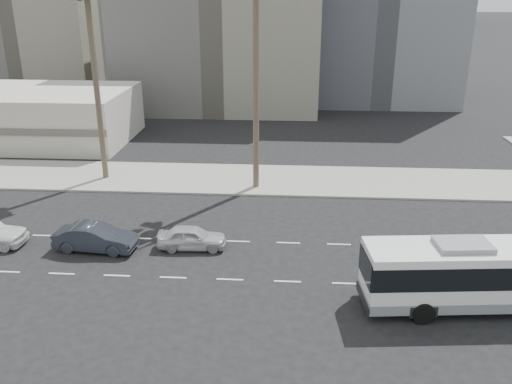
{
  "coord_description": "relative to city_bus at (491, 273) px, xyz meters",
  "views": [
    {
      "loc": [
        -3.01,
        -24.18,
        14.19
      ],
      "look_at": [
        -4.9,
        4.0,
        3.4
      ],
      "focal_mm": 37.44,
      "sensor_mm": 36.0,
      "label": 1
    }
  ],
  "objects": [
    {
      "name": "city_bus",
      "position": [
        0.0,
        0.0,
        0.0
      ],
      "size": [
        12.06,
        3.8,
        3.41
      ],
      "rotation": [
        0.0,
        0.0,
        0.1
      ],
      "color": "silver",
      "rests_on": "ground"
    },
    {
      "name": "ground",
      "position": [
        -6.47,
        1.62,
        -1.79
      ],
      "size": [
        700.0,
        700.0,
        0.0
      ],
      "primitive_type": "plane",
      "color": "black",
      "rests_on": "ground"
    },
    {
      "name": "car_b",
      "position": [
        -20.58,
        4.49,
        -1.02
      ],
      "size": [
        2.02,
        4.82,
        1.55
      ],
      "primitive_type": "imported",
      "rotation": [
        0.0,
        0.0,
        1.49
      ],
      "color": "#272B34",
      "rests_on": "ground"
    },
    {
      "name": "commercial_low",
      "position": [
        -36.47,
        27.61,
        0.71
      ],
      "size": [
        22.0,
        12.16,
        5.0
      ],
      "color": "#BCB6AA",
      "rests_on": "ground"
    },
    {
      "name": "sidewalk_north",
      "position": [
        -6.47,
        17.12,
        -1.72
      ],
      "size": [
        120.0,
        7.0,
        0.15
      ],
      "primitive_type": "cube",
      "color": "gray",
      "rests_on": "ground"
    },
    {
      "name": "midrise_beige_west",
      "position": [
        -18.47,
        46.62,
        7.21
      ],
      "size": [
        24.0,
        18.0,
        18.0
      ],
      "primitive_type": "cube",
      "color": "#64615B",
      "rests_on": "ground"
    },
    {
      "name": "car_a",
      "position": [
        -15.08,
        5.1,
        -1.11
      ],
      "size": [
        1.8,
        4.06,
        1.36
      ],
      "primitive_type": "imported",
      "rotation": [
        0.0,
        0.0,
        1.62
      ],
      "color": "#BCBCBF",
      "rests_on": "ground"
    },
    {
      "name": "midrise_beige_far",
      "position": [
        -44.47,
        51.62,
        5.71
      ],
      "size": [
        18.0,
        16.0,
        15.0
      ],
      "primitive_type": "cube",
      "color": "#64615B",
      "rests_on": "ground"
    }
  ]
}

